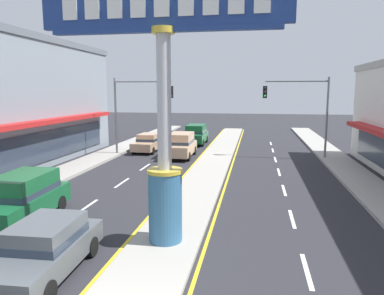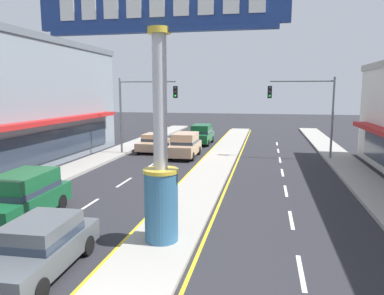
{
  "view_description": "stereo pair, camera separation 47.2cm",
  "coord_description": "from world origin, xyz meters",
  "views": [
    {
      "loc": [
        2.9,
        -5.46,
        5.14
      ],
      "look_at": [
        0.07,
        10.69,
        2.6
      ],
      "focal_mm": 33.93,
      "sensor_mm": 36.0,
      "label": 1
    },
    {
      "loc": [
        3.36,
        -5.37,
        5.14
      ],
      "look_at": [
        0.07,
        10.69,
        2.6
      ],
      "focal_mm": 33.93,
      "sensor_mm": 36.0,
      "label": 2
    }
  ],
  "objects": [
    {
      "name": "median_strip",
      "position": [
        0.0,
        18.0,
        0.07
      ],
      "size": [
        2.36,
        52.0,
        0.14
      ],
      "primitive_type": "cube",
      "color": "#A39E93",
      "rests_on": "ground"
    },
    {
      "name": "sidewalk_left",
      "position": [
        -8.94,
        16.0,
        0.09
      ],
      "size": [
        2.31,
        60.0,
        0.18
      ],
      "primitive_type": "cube",
      "color": "#9E9B93",
      "rests_on": "ground"
    },
    {
      "name": "suv_mid_left_lane",
      "position": [
        -6.14,
        7.07,
        0.98
      ],
      "size": [
        2.14,
        4.69,
        1.9
      ],
      "color": "#14562D",
      "rests_on": "ground"
    },
    {
      "name": "suv_far_right_lane",
      "position": [
        -2.83,
        22.15,
        0.98
      ],
      "size": [
        2.01,
        4.62,
        1.9
      ],
      "color": "tan",
      "rests_on": "ground"
    },
    {
      "name": "traffic_light_left_side",
      "position": [
        -6.42,
        22.18,
        4.25
      ],
      "size": [
        4.86,
        0.46,
        6.2
      ],
      "color": "slate",
      "rests_on": "ground"
    },
    {
      "name": "lane_markings",
      "position": [
        -0.0,
        16.65,
        0.0
      ],
      "size": [
        9.1,
        52.0,
        0.01
      ],
      "color": "silver",
      "rests_on": "ground"
    },
    {
      "name": "suv_far_left_oncoming",
      "position": [
        -2.83,
        29.51,
        0.98
      ],
      "size": [
        1.97,
        4.6,
        1.9
      ],
      "color": "#14562D",
      "rests_on": "ground"
    },
    {
      "name": "sidewalk_right",
      "position": [
        8.94,
        16.0,
        0.09
      ],
      "size": [
        2.31,
        60.0,
        0.18
      ],
      "primitive_type": "cube",
      "color": "#9E9B93",
      "rests_on": "ground"
    },
    {
      "name": "district_sign",
      "position": [
        0.0,
        5.9,
        4.64
      ],
      "size": [
        7.96,
        1.18,
        8.36
      ],
      "color": "#33668C",
      "rests_on": "median_strip"
    },
    {
      "name": "sedan_near_left_lane",
      "position": [
        -6.13,
        24.35,
        0.79
      ],
      "size": [
        1.94,
        4.35,
        1.53
      ],
      "color": "tan",
      "rests_on": "ground"
    },
    {
      "name": "sedan_near_right_lane",
      "position": [
        -2.83,
        3.31,
        0.79
      ],
      "size": [
        1.97,
        4.37,
        1.53
      ],
      "color": "#4C5156",
      "rests_on": "ground"
    },
    {
      "name": "traffic_light_right_side",
      "position": [
        6.42,
        23.02,
        4.25
      ],
      "size": [
        4.86,
        0.46,
        6.2
      ],
      "color": "slate",
      "rests_on": "ground"
    }
  ]
}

